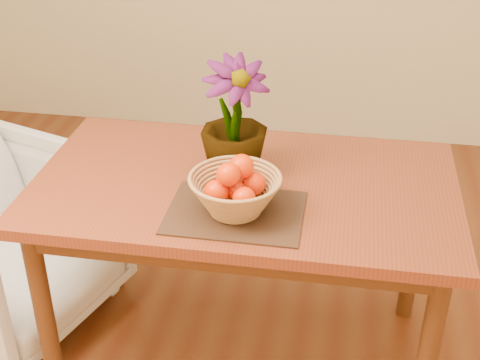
% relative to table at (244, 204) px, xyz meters
% --- Properties ---
extents(table, '(1.40, 0.80, 0.75)m').
position_rel_table_xyz_m(table, '(0.00, 0.00, 0.00)').
color(table, maroon).
rests_on(table, floor).
extents(placemat, '(0.42, 0.31, 0.01)m').
position_rel_table_xyz_m(placemat, '(0.00, -0.19, 0.09)').
color(placemat, '#391F14').
rests_on(placemat, table).
extents(wicker_basket, '(0.28, 0.28, 0.12)m').
position_rel_table_xyz_m(wicker_basket, '(0.00, -0.19, 0.15)').
color(wicker_basket, '#A47044').
rests_on(wicker_basket, placemat).
extents(orange_pile, '(0.18, 0.17, 0.13)m').
position_rel_table_xyz_m(orange_pile, '(0.00, -0.19, 0.20)').
color(orange_pile, '#F42F03').
rests_on(orange_pile, wicker_basket).
extents(potted_plant, '(0.30, 0.30, 0.40)m').
position_rel_table_xyz_m(potted_plant, '(-0.04, 0.05, 0.29)').
color(potted_plant, '#174C15').
rests_on(potted_plant, table).
extents(armchair, '(0.88, 0.91, 0.75)m').
position_rel_table_xyz_m(armchair, '(-0.96, 0.06, -0.29)').
color(armchair, gray).
rests_on(armchair, floor).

